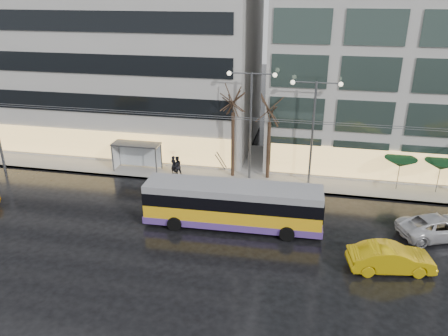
# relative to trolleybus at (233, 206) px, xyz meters

# --- Properties ---
(ground) EXTENTS (140.00, 140.00, 0.00)m
(ground) POSITION_rel_trolleybus_xyz_m (-2.02, -2.79, -1.51)
(ground) COLOR black
(ground) RESTS_ON ground
(sidewalk) EXTENTS (80.00, 10.00, 0.15)m
(sidewalk) POSITION_rel_trolleybus_xyz_m (-0.02, 11.21, -1.44)
(sidewalk) COLOR gray
(sidewalk) RESTS_ON ground
(kerb) EXTENTS (80.00, 0.10, 0.15)m
(kerb) POSITION_rel_trolleybus_xyz_m (-0.02, 6.26, -1.44)
(kerb) COLOR slate
(kerb) RESTS_ON ground
(building_left) EXTENTS (34.00, 14.00, 22.00)m
(building_left) POSITION_rel_trolleybus_xyz_m (-18.02, 16.21, 9.64)
(building_left) COLOR #AEABA6
(building_left) RESTS_ON sidewalk
(trolleybus) EXTENTS (12.11, 4.81, 5.58)m
(trolleybus) POSITION_rel_trolleybus_xyz_m (0.00, 0.00, 0.00)
(trolleybus) COLOR yellow
(trolleybus) RESTS_ON ground
(catenary) EXTENTS (42.24, 5.12, 7.00)m
(catenary) POSITION_rel_trolleybus_xyz_m (-1.02, 5.15, 2.74)
(catenary) COLOR #595B60
(catenary) RESTS_ON ground
(bus_shelter) EXTENTS (4.20, 1.60, 2.51)m
(bus_shelter) POSITION_rel_trolleybus_xyz_m (-10.40, 7.90, 0.45)
(bus_shelter) COLOR #595B60
(bus_shelter) RESTS_ON sidewalk
(street_lamp_near) EXTENTS (3.96, 0.36, 9.03)m
(street_lamp_near) POSITION_rel_trolleybus_xyz_m (-0.02, 8.01, 4.48)
(street_lamp_near) COLOR #595B60
(street_lamp_near) RESTS_ON sidewalk
(street_lamp_far) EXTENTS (3.96, 0.36, 8.53)m
(street_lamp_far) POSITION_rel_trolleybus_xyz_m (4.98, 8.01, 4.20)
(street_lamp_far) COLOR #595B60
(street_lamp_far) RESTS_ON sidewalk
(tree_a) EXTENTS (3.20, 3.20, 8.40)m
(tree_a) POSITION_rel_trolleybus_xyz_m (-1.52, 8.21, 5.58)
(tree_a) COLOR black
(tree_a) RESTS_ON sidewalk
(tree_b) EXTENTS (3.20, 3.20, 7.70)m
(tree_b) POSITION_rel_trolleybus_xyz_m (1.48, 8.41, 4.89)
(tree_b) COLOR black
(tree_b) RESTS_ON sidewalk
(parasol_a) EXTENTS (2.50, 2.50, 2.65)m
(parasol_a) POSITION_rel_trolleybus_xyz_m (11.98, 8.21, 0.94)
(parasol_a) COLOR #595B60
(parasol_a) RESTS_ON sidewalk
(parasol_b) EXTENTS (2.50, 2.50, 2.65)m
(parasol_b) POSITION_rel_trolleybus_xyz_m (14.98, 8.21, 0.94)
(parasol_b) COLOR #595B60
(parasol_b) RESTS_ON sidewalk
(taxi_b) EXTENTS (5.11, 2.55, 1.61)m
(taxi_b) POSITION_rel_trolleybus_xyz_m (9.93, -3.14, -0.71)
(taxi_b) COLOR gold
(taxi_b) RESTS_ON ground
(sedan_silver) EXTENTS (5.89, 4.24, 1.49)m
(sedan_silver) POSITION_rel_trolleybus_xyz_m (13.56, 1.35, -0.77)
(sedan_silver) COLOR silver
(sedan_silver) RESTS_ON ground
(pedestrian_a) EXTENTS (1.27, 1.28, 2.19)m
(pedestrian_a) POSITION_rel_trolleybus_xyz_m (-6.55, 7.38, 0.08)
(pedestrian_a) COLOR black
(pedestrian_a) RESTS_ON sidewalk
(pedestrian_b) EXTENTS (1.10, 1.06, 1.79)m
(pedestrian_b) POSITION_rel_trolleybus_xyz_m (-6.20, 7.18, -0.46)
(pedestrian_b) COLOR black
(pedestrian_b) RESTS_ON sidewalk
(pedestrian_c) EXTENTS (1.23, 0.89, 2.11)m
(pedestrian_c) POSITION_rel_trolleybus_xyz_m (-10.27, 8.88, -0.24)
(pedestrian_c) COLOR black
(pedestrian_c) RESTS_ON sidewalk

